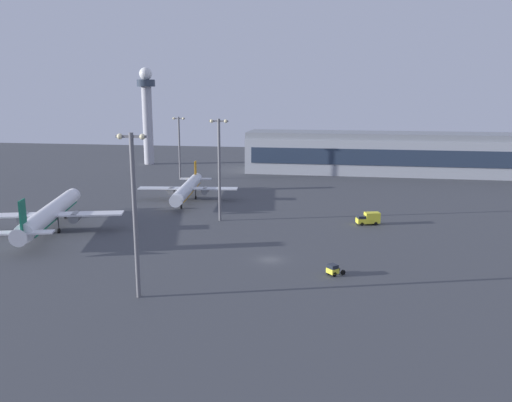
{
  "coord_description": "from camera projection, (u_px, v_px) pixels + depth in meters",
  "views": [
    {
      "loc": [
        13.34,
        -96.37,
        32.28
      ],
      "look_at": [
        -8.83,
        35.93,
        4.0
      ],
      "focal_mm": 36.39,
      "sensor_mm": 36.0,
      "label": 1
    }
  ],
  "objects": [
    {
      "name": "ground_plane",
      "position": [
        270.0,
        260.0,
        101.82
      ],
      "size": [
        416.0,
        416.0,
        0.0
      ],
      "primitive_type": "plane",
      "color": "#424449"
    },
    {
      "name": "terminal_building",
      "position": [
        416.0,
        154.0,
        206.45
      ],
      "size": [
        134.97,
        22.4,
        16.4
      ],
      "color": "#9EA3AD",
      "rests_on": "ground"
    },
    {
      "name": "control_tower",
      "position": [
        147.0,
        109.0,
        231.63
      ],
      "size": [
        8.0,
        8.0,
        42.91
      ],
      "color": "#A8A8B2",
      "rests_on": "ground"
    },
    {
      "name": "airplane_taxiway_distant",
      "position": [
        50.0,
        214.0,
        121.86
      ],
      "size": [
        33.76,
        43.01,
        11.2
      ],
      "rotation": [
        0.0,
        0.0,
        0.26
      ],
      "color": "white",
      "rests_on": "ground"
    },
    {
      "name": "airplane_terminal_side",
      "position": [
        188.0,
        188.0,
        156.53
      ],
      "size": [
        30.27,
        38.78,
        9.95
      ],
      "rotation": [
        0.0,
        0.0,
        3.27
      ],
      "color": "silver",
      "rests_on": "ground"
    },
    {
      "name": "pushback_tug",
      "position": [
        333.0,
        270.0,
        92.94
      ],
      "size": [
        3.5,
        3.38,
        2.05
      ],
      "rotation": [
        0.0,
        0.0,
        2.29
      ],
      "color": "yellow",
      "rests_on": "ground"
    },
    {
      "name": "catering_truck",
      "position": [
        369.0,
        218.0,
        128.45
      ],
      "size": [
        6.07,
        3.77,
        3.05
      ],
      "rotation": [
        0.0,
        0.0,
        1.84
      ],
      "color": "yellow",
      "rests_on": "ground"
    },
    {
      "name": "apron_light_east",
      "position": [
        179.0,
        144.0,
        192.18
      ],
      "size": [
        4.8,
        0.9,
        23.33
      ],
      "color": "slate",
      "rests_on": "ground"
    },
    {
      "name": "apron_light_west",
      "position": [
        219.0,
        163.0,
        129.61
      ],
      "size": [
        4.8,
        0.9,
        25.84
      ],
      "color": "slate",
      "rests_on": "ground"
    },
    {
      "name": "apron_light_central",
      "position": [
        134.0,
        206.0,
        80.11
      ],
      "size": [
        4.8,
        0.9,
        26.31
      ],
      "color": "slate",
      "rests_on": "ground"
    }
  ]
}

